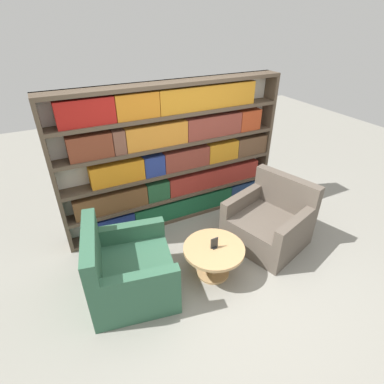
{
  "coord_description": "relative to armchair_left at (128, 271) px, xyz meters",
  "views": [
    {
      "loc": [
        -1.52,
        -2.15,
        2.81
      ],
      "look_at": [
        -0.08,
        0.73,
        0.87
      ],
      "focal_mm": 28.0,
      "sensor_mm": 36.0,
      "label": 1
    }
  ],
  "objects": [
    {
      "name": "ground_plane",
      "position": [
        1.08,
        -0.34,
        -0.3
      ],
      "size": [
        14.0,
        14.0,
        0.0
      ],
      "primitive_type": "plane",
      "color": "gray"
    },
    {
      "name": "armchair_left",
      "position": [
        0.0,
        0.0,
        0.0
      ],
      "size": [
        1.07,
        1.1,
        0.91
      ],
      "rotation": [
        0.0,
        0.0,
        1.38
      ],
      "color": "#336047",
      "rests_on": "ground_plane"
    },
    {
      "name": "table_sign",
      "position": [
        1.0,
        -0.2,
        0.17
      ],
      "size": [
        0.09,
        0.06,
        0.14
      ],
      "color": "black",
      "rests_on": "coffee_table"
    },
    {
      "name": "coffee_table",
      "position": [
        1.0,
        -0.2,
        -0.01
      ],
      "size": [
        0.74,
        0.74,
        0.41
      ],
      "color": "tan",
      "rests_on": "ground_plane"
    },
    {
      "name": "armchair_right",
      "position": [
        2.0,
        0.01,
        0.0
      ],
      "size": [
        1.15,
        1.18,
        0.91
      ],
      "rotation": [
        0.0,
        0.0,
        -1.27
      ],
      "color": "brown",
      "rests_on": "ground_plane"
    },
    {
      "name": "bookshelf",
      "position": [
        1.11,
        1.14,
        0.72
      ],
      "size": [
        3.25,
        0.3,
        2.07
      ],
      "color": "silver",
      "rests_on": "ground_plane"
    }
  ]
}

